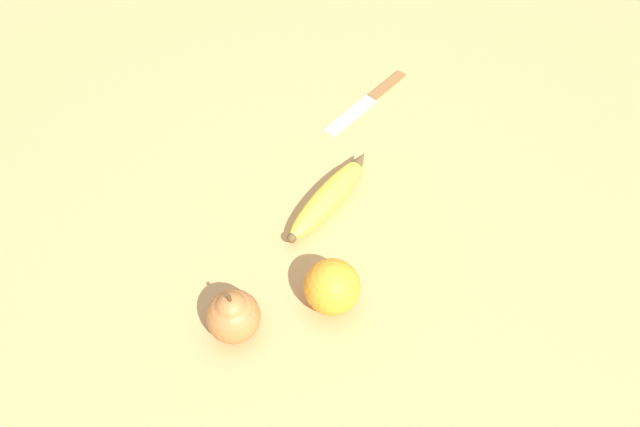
% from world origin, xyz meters
% --- Properties ---
extents(ground_plane, '(3.00, 3.00, 0.00)m').
position_xyz_m(ground_plane, '(0.00, 0.00, 0.00)').
color(ground_plane, tan).
extents(banana, '(0.10, 0.18, 0.04)m').
position_xyz_m(banana, '(0.09, -0.04, 0.02)').
color(banana, yellow).
rests_on(banana, ground_plane).
extents(orange, '(0.07, 0.07, 0.07)m').
position_xyz_m(orange, '(0.22, -0.12, 0.04)').
color(orange, orange).
rests_on(orange, ground_plane).
extents(pear, '(0.07, 0.07, 0.08)m').
position_xyz_m(pear, '(0.19, -0.24, 0.04)').
color(pear, '#A36633').
rests_on(pear, ground_plane).
extents(paring_knife, '(0.07, 0.19, 0.01)m').
position_xyz_m(paring_knife, '(-0.06, 0.14, 0.00)').
color(paring_knife, silver).
rests_on(paring_knife, ground_plane).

